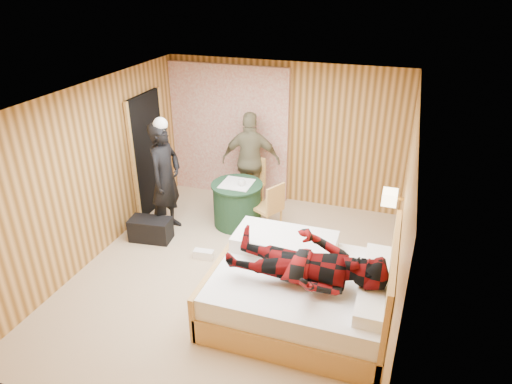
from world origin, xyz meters
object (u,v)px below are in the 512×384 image
(bed, at_px, (306,291))
(round_table, at_px, (237,204))
(chair_near, at_px, (271,205))
(nightstand, at_px, (375,279))
(duffel_bag, at_px, (151,229))
(man_on_bed, at_px, (307,254))
(woman_standing, at_px, (165,178))
(man_at_table, at_px, (251,161))
(wall_lamp, at_px, (390,197))
(chair_far, at_px, (252,179))

(bed, bearing_deg, round_table, 130.75)
(bed, distance_m, chair_near, 1.98)
(nightstand, distance_m, round_table, 2.63)
(nightstand, bearing_deg, duffel_bag, 174.45)
(bed, distance_m, man_on_bed, 0.72)
(woman_standing, xyz_separation_m, man_on_bed, (2.60, -1.54, 0.12))
(chair_near, distance_m, man_at_table, 1.06)
(nightstand, relative_size, man_at_table, 0.33)
(wall_lamp, relative_size, man_at_table, 0.15)
(nightstand, height_order, man_on_bed, man_on_bed)
(bed, bearing_deg, woman_standing, 152.87)
(chair_far, xyz_separation_m, chair_near, (0.58, -0.76, -0.04))
(bed, bearing_deg, wall_lamp, 48.73)
(chair_far, distance_m, chair_near, 0.96)
(chair_near, bearing_deg, wall_lamp, 93.32)
(duffel_bag, bearing_deg, bed, -25.94)
(wall_lamp, relative_size, chair_near, 0.30)
(round_table, distance_m, chair_near, 0.62)
(chair_far, bearing_deg, duffel_bag, -109.18)
(nightstand, relative_size, chair_far, 0.62)
(woman_standing, bearing_deg, man_on_bed, -116.41)
(chair_near, relative_size, man_at_table, 0.50)
(nightstand, bearing_deg, round_table, 152.18)
(nightstand, bearing_deg, bed, -142.31)
(woman_standing, bearing_deg, duffel_bag, 167.72)
(bed, height_order, man_on_bed, man_on_bed)
(chair_near, bearing_deg, man_on_bed, 54.75)
(chair_far, xyz_separation_m, man_at_table, (-0.02, 0.04, 0.32))
(chair_near, xyz_separation_m, duffel_bag, (-1.72, -0.80, -0.32))
(chair_far, bearing_deg, wall_lamp, -16.67)
(chair_near, distance_m, man_on_bed, 2.25)
(woman_standing, bearing_deg, round_table, -58.83)
(round_table, bearing_deg, woman_standing, -153.17)
(duffel_bag, xyz_separation_m, man_at_table, (1.11, 1.60, 0.68))
(man_at_table, height_order, man_on_bed, man_on_bed)
(chair_far, distance_m, man_at_table, 0.33)
(nightstand, bearing_deg, wall_lamp, 82.52)
(bed, relative_size, man_at_table, 1.27)
(bed, height_order, man_at_table, man_at_table)
(bed, xyz_separation_m, nightstand, (0.76, 0.59, -0.06))
(bed, bearing_deg, duffel_bag, 160.98)
(chair_far, distance_m, woman_standing, 1.59)
(wall_lamp, xyz_separation_m, chair_far, (-2.35, 1.56, -0.76))
(nightstand, bearing_deg, man_at_table, 140.35)
(duffel_bag, xyz_separation_m, man_on_bed, (2.71, -1.15, 0.84))
(chair_near, bearing_deg, duffel_bag, -37.44)
(wall_lamp, bearing_deg, chair_far, 146.35)
(bed, xyz_separation_m, chair_far, (-1.54, 2.48, 0.20))
(bed, xyz_separation_m, chair_near, (-0.96, 1.72, 0.16))
(bed, xyz_separation_m, man_on_bed, (0.03, -0.23, 0.68))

